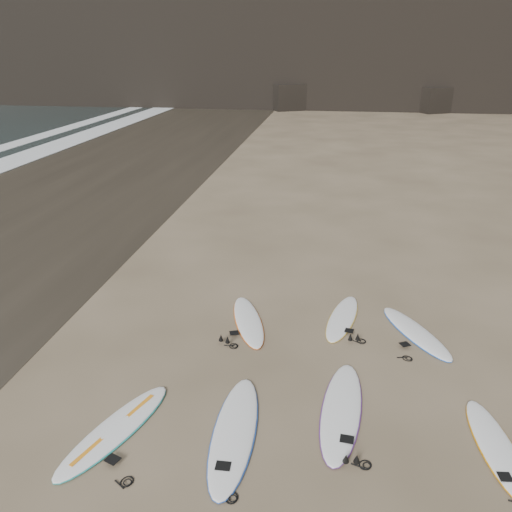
{
  "coord_description": "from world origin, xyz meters",
  "views": [
    {
      "loc": [
        -1.2,
        -7.09,
        5.85
      ],
      "look_at": [
        -2.74,
        3.13,
        1.5
      ],
      "focal_mm": 35.0,
      "sensor_mm": 36.0,
      "label": 1
    }
  ],
  "objects_px": {
    "surfboard_1": "(234,431)",
    "surfboard_7": "(416,332)",
    "surfboard_0": "(115,429)",
    "surfboard_6": "(342,317)",
    "surfboard_2": "(341,409)",
    "surfboard_5": "(248,321)",
    "surfboard_3": "(497,447)"
  },
  "relations": [
    {
      "from": "surfboard_1",
      "to": "surfboard_7",
      "type": "height_order",
      "value": "surfboard_1"
    },
    {
      "from": "surfboard_0",
      "to": "surfboard_6",
      "type": "distance_m",
      "value": 5.67
    },
    {
      "from": "surfboard_2",
      "to": "surfboard_1",
      "type": "bearing_deg",
      "value": -149.26
    },
    {
      "from": "surfboard_5",
      "to": "surfboard_6",
      "type": "height_order",
      "value": "surfboard_5"
    },
    {
      "from": "surfboard_7",
      "to": "surfboard_1",
      "type": "bearing_deg",
      "value": -160.32
    },
    {
      "from": "surfboard_3",
      "to": "surfboard_7",
      "type": "distance_m",
      "value": 3.43
    },
    {
      "from": "surfboard_1",
      "to": "surfboard_5",
      "type": "relative_size",
      "value": 1.18
    },
    {
      "from": "surfboard_1",
      "to": "surfboard_0",
      "type": "bearing_deg",
      "value": -174.68
    },
    {
      "from": "surfboard_2",
      "to": "surfboard_6",
      "type": "xyz_separation_m",
      "value": [
        0.04,
        3.23,
        -0.01
      ]
    },
    {
      "from": "surfboard_3",
      "to": "surfboard_1",
      "type": "bearing_deg",
      "value": 177.87
    },
    {
      "from": "surfboard_1",
      "to": "surfboard_2",
      "type": "relative_size",
      "value": 1.03
    },
    {
      "from": "surfboard_2",
      "to": "surfboard_3",
      "type": "bearing_deg",
      "value": -6.63
    },
    {
      "from": "surfboard_2",
      "to": "surfboard_5",
      "type": "height_order",
      "value": "surfboard_2"
    },
    {
      "from": "surfboard_6",
      "to": "surfboard_0",
      "type": "bearing_deg",
      "value": -118.49
    },
    {
      "from": "surfboard_2",
      "to": "surfboard_5",
      "type": "distance_m",
      "value": 3.46
    },
    {
      "from": "surfboard_1",
      "to": "surfboard_3",
      "type": "distance_m",
      "value": 4.15
    },
    {
      "from": "surfboard_5",
      "to": "surfboard_0",
      "type": "bearing_deg",
      "value": -131.35
    },
    {
      "from": "surfboard_2",
      "to": "surfboard_7",
      "type": "bearing_deg",
      "value": 65.61
    },
    {
      "from": "surfboard_6",
      "to": "surfboard_7",
      "type": "bearing_deg",
      "value": -1.92
    },
    {
      "from": "surfboard_7",
      "to": "surfboard_6",
      "type": "bearing_deg",
      "value": 138.08
    },
    {
      "from": "surfboard_2",
      "to": "surfboard_3",
      "type": "distance_m",
      "value": 2.47
    },
    {
      "from": "surfboard_0",
      "to": "surfboard_3",
      "type": "relative_size",
      "value": 1.12
    },
    {
      "from": "surfboard_5",
      "to": "surfboard_7",
      "type": "xyz_separation_m",
      "value": [
        3.73,
        0.06,
        0.0
      ]
    },
    {
      "from": "surfboard_6",
      "to": "surfboard_5",
      "type": "bearing_deg",
      "value": -154.93
    },
    {
      "from": "surfboard_0",
      "to": "surfboard_5",
      "type": "relative_size",
      "value": 1.07
    },
    {
      "from": "surfboard_2",
      "to": "surfboard_6",
      "type": "relative_size",
      "value": 1.2
    },
    {
      "from": "surfboard_2",
      "to": "surfboard_7",
      "type": "distance_m",
      "value": 3.25
    },
    {
      "from": "surfboard_1",
      "to": "surfboard_2",
      "type": "height_order",
      "value": "surfboard_1"
    },
    {
      "from": "surfboard_2",
      "to": "surfboard_6",
      "type": "bearing_deg",
      "value": 95.02
    },
    {
      "from": "surfboard_0",
      "to": "surfboard_7",
      "type": "relative_size",
      "value": 1.06
    },
    {
      "from": "surfboard_0",
      "to": "surfboard_2",
      "type": "bearing_deg",
      "value": 36.23
    },
    {
      "from": "surfboard_0",
      "to": "surfboard_7",
      "type": "distance_m",
      "value": 6.57
    }
  ]
}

